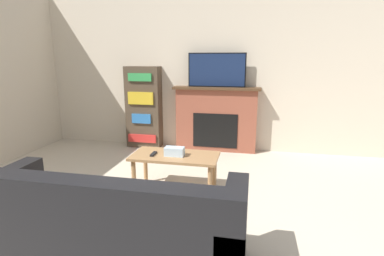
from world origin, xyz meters
TOP-DOWN VIEW (x-y plane):
  - wall_back at (0.00, 4.09)m, footprint 6.88×0.06m
  - fireplace at (0.11, 3.95)m, footprint 1.45×0.28m
  - tv at (0.11, 3.93)m, footprint 0.94×0.03m
  - couch at (-0.29, 0.73)m, footprint 1.99×0.90m
  - coffee_table at (-0.14, 2.18)m, footprint 1.00×0.50m
  - tissue_box at (-0.14, 2.15)m, footprint 0.22×0.12m
  - remote_control at (-0.38, 2.13)m, footprint 0.04×0.15m
  - bookshelf at (-1.17, 3.92)m, footprint 0.60×0.29m

SIDE VIEW (x-z plane):
  - couch at x=-0.29m, z-range -0.14..0.74m
  - coffee_table at x=-0.14m, z-range 0.16..0.63m
  - remote_control at x=-0.38m, z-range 0.46..0.49m
  - tissue_box at x=-0.14m, z-range 0.46..0.56m
  - fireplace at x=0.11m, z-range 0.00..1.09m
  - bookshelf at x=-1.17m, z-range 0.00..1.42m
  - wall_back at x=0.00m, z-range 0.00..2.70m
  - tv at x=0.11m, z-range 1.09..1.64m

